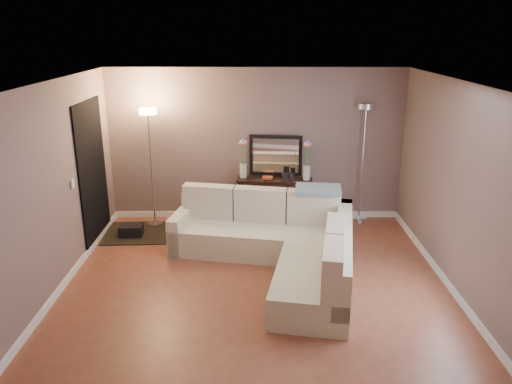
{
  "coord_description": "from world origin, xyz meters",
  "views": [
    {
      "loc": [
        0.0,
        -5.58,
        3.19
      ],
      "look_at": [
        0.0,
        0.8,
        1.1
      ],
      "focal_mm": 35.0,
      "sensor_mm": 36.0,
      "label": 1
    }
  ],
  "objects_px": {
    "sectional_sofa": "(280,243)",
    "floor_lamp_unlit": "(364,139)",
    "console_table": "(270,198)",
    "floor_lamp_lit": "(150,145)"
  },
  "relations": [
    {
      "from": "sectional_sofa",
      "to": "floor_lamp_unlit",
      "type": "relative_size",
      "value": 1.44
    },
    {
      "from": "console_table",
      "to": "floor_lamp_lit",
      "type": "height_order",
      "value": "floor_lamp_lit"
    },
    {
      "from": "sectional_sofa",
      "to": "console_table",
      "type": "relative_size",
      "value": 2.27
    },
    {
      "from": "floor_lamp_lit",
      "to": "floor_lamp_unlit",
      "type": "relative_size",
      "value": 0.97
    },
    {
      "from": "console_table",
      "to": "floor_lamp_unlit",
      "type": "bearing_deg",
      "value": 3.97
    },
    {
      "from": "console_table",
      "to": "floor_lamp_unlit",
      "type": "xyz_separation_m",
      "value": [
        1.57,
        0.11,
        1.0
      ]
    },
    {
      "from": "sectional_sofa",
      "to": "floor_lamp_unlit",
      "type": "distance_m",
      "value": 2.55
    },
    {
      "from": "floor_lamp_unlit",
      "to": "console_table",
      "type": "bearing_deg",
      "value": -176.03
    },
    {
      "from": "sectional_sofa",
      "to": "console_table",
      "type": "distance_m",
      "value": 1.67
    },
    {
      "from": "sectional_sofa",
      "to": "floor_lamp_lit",
      "type": "xyz_separation_m",
      "value": [
        -2.07,
        1.54,
        1.06
      ]
    }
  ]
}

